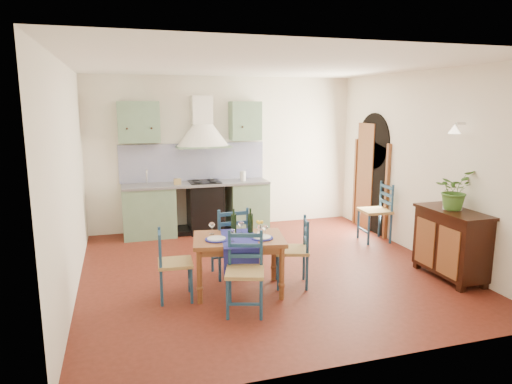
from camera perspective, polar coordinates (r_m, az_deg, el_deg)
floor at (r=6.55m, az=1.25°, el=-9.65°), size 5.00×5.00×0.00m
back_wall at (r=8.34m, az=-6.71°, el=2.21°), size 5.00×0.96×2.80m
right_wall at (r=7.59m, az=18.83°, el=3.04°), size 0.26×5.00×2.80m
left_wall at (r=5.92m, az=-22.35°, el=1.34°), size 0.04×5.00×2.80m
ceiling at (r=6.15m, az=1.36°, el=15.61°), size 5.00×5.00×0.01m
dining_table at (r=5.63m, az=-2.13°, el=-6.46°), size 1.21×0.94×1.02m
chair_near at (r=5.15m, az=-1.39°, el=-9.94°), size 0.53×0.53×0.90m
chair_far at (r=6.18m, az=-3.25°, el=-6.03°), size 0.47×0.47×0.97m
chair_left at (r=5.55m, az=-10.37°, el=-8.83°), size 0.43×0.43×0.86m
chair_right at (r=5.89m, az=4.81°, el=-7.33°), size 0.52×0.52×0.89m
chair_spare at (r=8.00m, az=14.87°, el=-2.34°), size 0.50×0.50×1.00m
sideboard at (r=6.62m, az=23.18°, el=-5.69°), size 0.50×1.05×0.94m
potted_plant at (r=6.51m, az=23.50°, el=0.25°), size 0.60×0.57×0.52m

